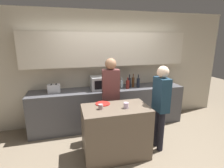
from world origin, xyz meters
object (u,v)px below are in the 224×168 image
object	(u,v)px
person_left	(111,92)
person_center	(161,102)
microwave	(102,83)
bottle_0	(122,84)
plate_on_island	(103,104)
toaster	(54,88)
bottle_2	(129,82)
cup_1	(101,107)
bottle_4	(138,83)
cup_0	(126,105)
bottle_1	(128,84)
potted_plant	(164,77)
bottle_3	(133,82)

from	to	relation	value
person_left	person_center	world-z (taller)	person_left
microwave	person_center	distance (m)	1.45
bottle_0	plate_on_island	xyz separation A→B (m)	(-0.66, -0.93, -0.09)
toaster	bottle_2	xyz separation A→B (m)	(1.73, -0.00, 0.03)
bottle_2	person_left	distance (m)	0.83
bottle_0	cup_1	world-z (taller)	bottle_0
bottle_2	person_center	world-z (taller)	person_center
bottle_2	person_left	world-z (taller)	person_left
plate_on_island	bottle_2	bearing A→B (deg)	47.80
bottle_4	cup_1	size ratio (longest dim) A/B	3.79
microwave	cup_0	size ratio (longest dim) A/B	5.36
microwave	bottle_0	world-z (taller)	microwave
cup_0	person_left	size ratio (longest dim) A/B	0.06
bottle_1	plate_on_island	distance (m)	1.14
cup_0	potted_plant	bearing A→B (deg)	40.28
cup_1	person_center	world-z (taller)	person_center
plate_on_island	cup_0	distance (m)	0.45
bottle_0	cup_0	size ratio (longest dim) A/B	2.56
microwave	bottle_2	size ratio (longest dim) A/B	1.68
person_left	person_center	size ratio (longest dim) A/B	1.06
toaster	bottle_0	world-z (taller)	bottle_0
microwave	person_left	bearing A→B (deg)	-83.82
bottle_2	person_center	distance (m)	1.18
bottle_0	person_left	world-z (taller)	person_left
bottle_1	cup_1	world-z (taller)	bottle_1
potted_plant	bottle_4	xyz separation A→B (m)	(-0.75, -0.09, -0.08)
bottle_4	cup_1	world-z (taller)	bottle_4
cup_0	person_left	bearing A→B (deg)	98.08
bottle_3	cup_1	world-z (taller)	bottle_3
person_left	bottle_4	bearing A→B (deg)	-142.93
bottle_4	cup_0	distance (m)	1.35
bottle_3	person_center	world-z (taller)	person_center
potted_plant	microwave	bearing A→B (deg)	-179.94
bottle_0	bottle_2	size ratio (longest dim) A/B	0.80
plate_on_island	person_left	world-z (taller)	person_left
toaster	bottle_4	xyz separation A→B (m)	(1.92, -0.09, 0.03)
toaster	plate_on_island	world-z (taller)	toaster
bottle_4	person_left	world-z (taller)	person_left
bottle_2	person_center	xyz separation A→B (m)	(0.18, -1.17, -0.10)
bottle_1	cup_0	distance (m)	1.20
bottle_4	bottle_1	bearing A→B (deg)	-175.13
bottle_0	bottle_4	bearing A→B (deg)	-10.87
bottle_0	cup_0	xyz separation A→B (m)	(-0.32, -1.22, -0.05)
potted_plant	bottle_3	xyz separation A→B (m)	(-0.85, -0.03, -0.07)
bottle_1	plate_on_island	size ratio (longest dim) A/B	1.02
potted_plant	plate_on_island	bearing A→B (deg)	-152.16
potted_plant	bottle_3	bearing A→B (deg)	-178.30
bottle_0	microwave	bearing A→B (deg)	178.57
potted_plant	bottle_4	world-z (taller)	potted_plant
cup_0	person_left	world-z (taller)	person_left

